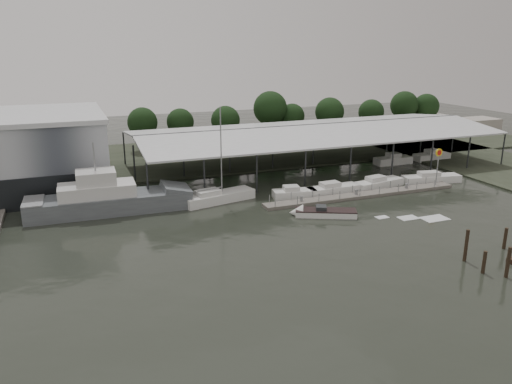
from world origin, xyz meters
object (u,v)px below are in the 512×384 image
object	(u,v)px
white_sailboat	(218,197)
grey_trawler	(109,199)
shell_fuel_sign	(438,160)
speedboat_underway	(320,213)

from	to	relation	value
white_sailboat	grey_trawler	bearing A→B (deg)	162.87
shell_fuel_sign	speedboat_underway	xyz separation A→B (m)	(-20.94, -4.86, -3.53)
white_sailboat	speedboat_underway	xyz separation A→B (m)	(9.63, -9.57, -0.25)
shell_fuel_sign	grey_trawler	xyz separation A→B (m)	(-43.81, 5.76, -2.35)
speedboat_underway	shell_fuel_sign	bearing A→B (deg)	-141.67
shell_fuel_sign	grey_trawler	size ratio (longest dim) A/B	0.29
white_sailboat	shell_fuel_sign	bearing A→B (deg)	-21.32
grey_trawler	white_sailboat	size ratio (longest dim) A/B	1.58
white_sailboat	speedboat_underway	size ratio (longest dim) A/B	0.70
speedboat_underway	grey_trawler	bearing A→B (deg)	0.34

